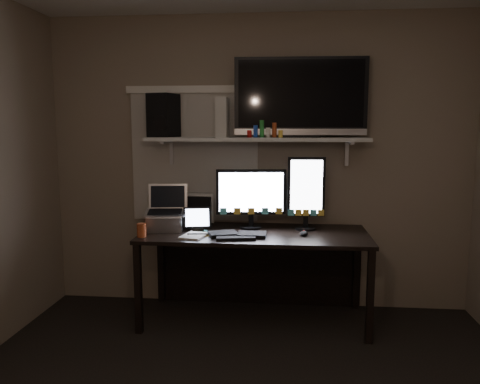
# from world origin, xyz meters

# --- Properties ---
(back_wall) EXTENTS (3.60, 0.00, 3.60)m
(back_wall) POSITION_xyz_m (0.00, 1.80, 1.25)
(back_wall) COLOR #776A55
(back_wall) RESTS_ON floor
(window_blinds) EXTENTS (1.10, 0.02, 1.10)m
(window_blinds) POSITION_xyz_m (-0.55, 1.79, 1.30)
(window_blinds) COLOR beige
(window_blinds) RESTS_ON back_wall
(desk) EXTENTS (1.80, 0.75, 0.73)m
(desk) POSITION_xyz_m (0.00, 1.55, 0.55)
(desk) COLOR black
(desk) RESTS_ON floor
(wall_shelf) EXTENTS (1.80, 0.35, 0.03)m
(wall_shelf) POSITION_xyz_m (0.00, 1.62, 1.46)
(wall_shelf) COLOR #B8B8B3
(wall_shelf) RESTS_ON back_wall
(monitor_landscape) EXTENTS (0.58, 0.12, 0.50)m
(monitor_landscape) POSITION_xyz_m (-0.04, 1.57, 0.98)
(monitor_landscape) COLOR black
(monitor_landscape) RESTS_ON desk
(monitor_portrait) EXTENTS (0.31, 0.07, 0.61)m
(monitor_portrait) POSITION_xyz_m (0.41, 1.57, 1.03)
(monitor_portrait) COLOR black
(monitor_portrait) RESTS_ON desk
(keyboard) EXTENTS (0.47, 0.25, 0.03)m
(keyboard) POSITION_xyz_m (-0.12, 1.29, 0.74)
(keyboard) COLOR black
(keyboard) RESTS_ON desk
(mouse) EXTENTS (0.08, 0.11, 0.04)m
(mouse) POSITION_xyz_m (0.39, 1.35, 0.75)
(mouse) COLOR black
(mouse) RESTS_ON desk
(notepad) EXTENTS (0.21, 0.26, 0.01)m
(notepad) POSITION_xyz_m (-0.46, 1.24, 0.74)
(notepad) COLOR beige
(notepad) RESTS_ON desk
(tablet) EXTENTS (0.24, 0.14, 0.20)m
(tablet) POSITION_xyz_m (-0.46, 1.44, 0.83)
(tablet) COLOR black
(tablet) RESTS_ON desk
(file_sorter) EXTENTS (0.21, 0.11, 0.27)m
(file_sorter) POSITION_xyz_m (-0.49, 1.67, 0.86)
(file_sorter) COLOR black
(file_sorter) RESTS_ON desk
(laptop) EXTENTS (0.35, 0.30, 0.36)m
(laptop) POSITION_xyz_m (-0.73, 1.44, 0.91)
(laptop) COLOR silver
(laptop) RESTS_ON desk
(cup) EXTENTS (0.08, 0.08, 0.10)m
(cup) POSITION_xyz_m (-0.85, 1.19, 0.78)
(cup) COLOR #9C3D1C
(cup) RESTS_ON desk
(sticky_notes) EXTENTS (0.34, 0.26, 0.00)m
(sticky_notes) POSITION_xyz_m (-0.39, 1.37, 0.73)
(sticky_notes) COLOR gold
(sticky_notes) RESTS_ON desk
(tv) EXTENTS (1.07, 0.23, 0.64)m
(tv) POSITION_xyz_m (0.35, 1.64, 1.80)
(tv) COLOR black
(tv) RESTS_ON wall_shelf
(game_console) EXTENTS (0.09, 0.27, 0.32)m
(game_console) POSITION_xyz_m (-0.28, 1.63, 1.64)
(game_console) COLOR beige
(game_console) RESTS_ON wall_shelf
(speaker) EXTENTS (0.25, 0.28, 0.36)m
(speaker) POSITION_xyz_m (-0.78, 1.65, 1.66)
(speaker) COLOR black
(speaker) RESTS_ON wall_shelf
(bottles) EXTENTS (0.22, 0.10, 0.14)m
(bottles) POSITION_xyz_m (0.07, 1.54, 1.55)
(bottles) COLOR #A50F0C
(bottles) RESTS_ON wall_shelf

